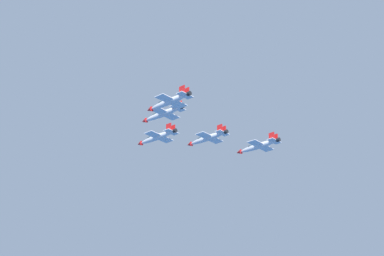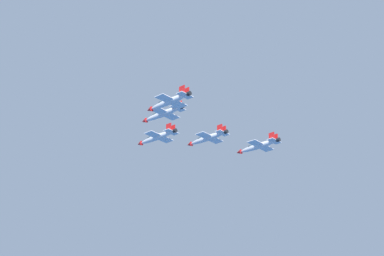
{
  "view_description": "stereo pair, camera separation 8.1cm",
  "coord_description": "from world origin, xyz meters",
  "px_view_note": "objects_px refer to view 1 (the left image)",
  "views": [
    {
      "loc": [
        -97.01,
        239.42,
        2.0
      ],
      "look_at": [
        10.96,
        13.72,
        115.76
      ],
      "focal_mm": 82.39,
      "sensor_mm": 36.0,
      "label": 1
    },
    {
      "loc": [
        -97.08,
        239.39,
        2.0
      ],
      "look_at": [
        10.96,
        13.72,
        115.76
      ],
      "focal_mm": 82.39,
      "sensor_mm": 36.0,
      "label": 2
    }
  ],
  "objects_px": {
    "jet_left_wingman": "(163,114)",
    "jet_left_outer": "(169,101)",
    "jet_right_wingman": "(208,138)",
    "jet_right_outer": "(259,146)",
    "jet_lead": "(157,137)"
  },
  "relations": [
    {
      "from": "jet_lead",
      "to": "jet_left_outer",
      "type": "height_order",
      "value": "jet_lead"
    },
    {
      "from": "jet_right_wingman",
      "to": "jet_left_outer",
      "type": "height_order",
      "value": "jet_right_wingman"
    },
    {
      "from": "jet_right_wingman",
      "to": "jet_left_wingman",
      "type": "bearing_deg",
      "value": 89.92
    },
    {
      "from": "jet_lead",
      "to": "jet_left_outer",
      "type": "xyz_separation_m",
      "value": [
        -18.16,
        27.14,
        -3.06
      ]
    },
    {
      "from": "jet_left_outer",
      "to": "jet_left_wingman",
      "type": "bearing_deg",
      "value": -39.43
    },
    {
      "from": "jet_left_outer",
      "to": "jet_lead",
      "type": "bearing_deg",
      "value": -39.43
    },
    {
      "from": "jet_left_wingman",
      "to": "jet_left_outer",
      "type": "bearing_deg",
      "value": 139.4
    },
    {
      "from": "jet_left_wingman",
      "to": "jet_right_outer",
      "type": "xyz_separation_m",
      "value": [
        -20.63,
        -27.12,
        -4.07
      ]
    },
    {
      "from": "jet_right_wingman",
      "to": "jet_left_outer",
      "type": "relative_size",
      "value": 0.99
    },
    {
      "from": "jet_lead",
      "to": "jet_right_wingman",
      "type": "relative_size",
      "value": 1.02
    },
    {
      "from": "jet_left_outer",
      "to": "jet_right_outer",
      "type": "bearing_deg",
      "value": -89.07
    },
    {
      "from": "jet_left_outer",
      "to": "jet_right_outer",
      "type": "xyz_separation_m",
      "value": [
        -11.55,
        -40.69,
        -0.3
      ]
    },
    {
      "from": "jet_lead",
      "to": "jet_left_outer",
      "type": "relative_size",
      "value": 1.01
    },
    {
      "from": "jet_left_wingman",
      "to": "jet_right_wingman",
      "type": "relative_size",
      "value": 1.01
    },
    {
      "from": "jet_right_outer",
      "to": "jet_left_outer",
      "type": "bearing_deg",
      "value": 89.08
    }
  ]
}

